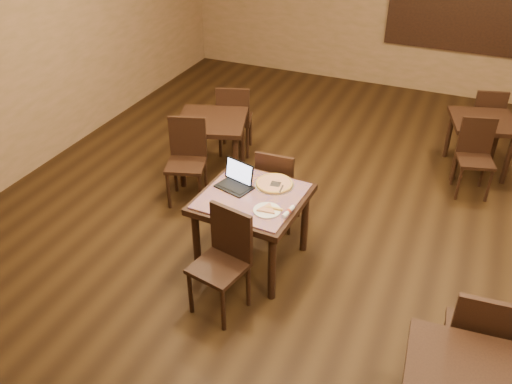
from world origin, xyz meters
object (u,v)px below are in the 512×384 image
at_px(tiled_table, 252,205).
at_px(chair_main_near, 224,255).
at_px(chair_main_far, 277,185).
at_px(other_table_a_chair_far, 485,117).
at_px(laptop, 237,180).
at_px(other_table_b_chair_near, 187,155).
at_px(other_table_a, 482,128).
at_px(other_table_c_chair_far, 480,339).
at_px(other_table_b, 212,129).
at_px(pizza_pan, 274,185).
at_px(other_table_a_chair_near, 475,152).
at_px(other_table_b_chair_far, 234,116).

height_order(tiled_table, chair_main_near, chair_main_near).
height_order(chair_main_far, other_table_a_chair_far, chair_main_far).
bearing_deg(laptop, other_table_b_chair_near, 159.72).
xyz_separation_m(other_table_a, other_table_c_chair_far, (0.23, -3.47, 0.02)).
xyz_separation_m(other_table_b, other_table_b_chair_near, (-0.03, -0.56, -0.07)).
bearing_deg(chair_main_far, pizza_pan, 104.33).
distance_m(tiled_table, other_table_a_chair_far, 3.71).
distance_m(tiled_table, other_table_b, 1.72).
bearing_deg(tiled_table, other_table_a_chair_near, 53.41).
distance_m(pizza_pan, other_table_a_chair_far, 3.45).
relative_size(chair_main_far, other_table_c_chair_far, 0.89).
relative_size(other_table_a, other_table_b_chair_near, 0.94).
xyz_separation_m(chair_main_far, laptop, (-0.20, -0.52, 0.31)).
xyz_separation_m(tiled_table, pizza_pan, (0.12, 0.24, 0.11)).
bearing_deg(other_table_a_chair_near, other_table_a_chair_far, 72.51).
bearing_deg(tiled_table, chair_main_far, 92.51).
relative_size(laptop, other_table_a_chair_far, 0.42).
xyz_separation_m(pizza_pan, other_table_c_chair_far, (1.93, -1.01, -0.19)).
bearing_deg(other_table_b_chair_far, other_table_a, 177.76).
height_order(chair_main_far, other_table_b_chair_far, other_table_b_chair_far).
height_order(tiled_table, other_table_c_chair_far, other_table_c_chair_far).
bearing_deg(other_table_b_chair_far, other_table_c_chair_far, 121.60).
bearing_deg(other_table_b_chair_far, tiled_table, 101.64).
bearing_deg(chair_main_near, other_table_b, 131.51).
height_order(chair_main_near, laptop, laptop).
bearing_deg(other_table_a, other_table_a_chair_near, -107.49).
relative_size(other_table_a_chair_near, other_table_b_chair_near, 0.92).
xyz_separation_m(chair_main_near, chair_main_far, (-0.01, 1.24, -0.02)).
bearing_deg(tiled_table, other_table_a, 58.89).
relative_size(chair_main_near, other_table_a_chair_far, 1.09).
bearing_deg(chair_main_near, other_table_a, 73.21).
height_order(other_table_a_chair_far, other_table_b_chair_far, other_table_b_chair_far).
relative_size(other_table_a_chair_far, other_table_c_chair_far, 0.85).
bearing_deg(other_table_b, chair_main_far, -50.71).
height_order(laptop, other_table_c_chair_far, other_table_c_chair_far).
height_order(tiled_table, other_table_b_chair_far, other_table_b_chair_far).
distance_m(laptop, other_table_c_chair_far, 2.42).
height_order(chair_main_far, laptop, laptop).
relative_size(laptop, other_table_a, 0.41).
xyz_separation_m(other_table_a, other_table_b_chair_near, (-2.94, -1.93, -0.03)).
bearing_deg(chair_main_far, chair_main_near, 87.94).
relative_size(pizza_pan, other_table_a_chair_far, 0.42).
height_order(other_table_a, other_table_b_chair_far, other_table_b_chair_far).
height_order(other_table_a_chair_far, other_table_b, other_table_a_chair_far).
relative_size(other_table_b, other_table_b_chair_far, 1.04).
xyz_separation_m(laptop, other_table_b, (-0.90, 1.23, -0.21)).
bearing_deg(other_table_b_chair_near, pizza_pan, -41.10).
bearing_deg(other_table_b, other_table_a, 7.22).
height_order(other_table_a_chair_near, other_table_a_chair_far, same).
bearing_deg(tiled_table, chair_main_near, -85.57).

